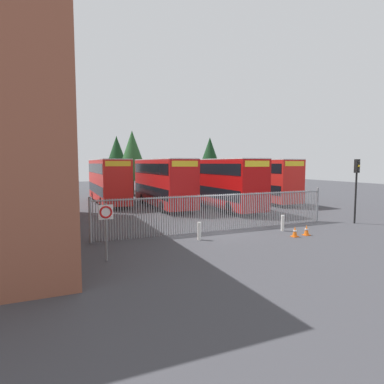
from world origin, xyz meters
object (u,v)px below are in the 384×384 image
(double_decker_bus_near_gate, at_px, (221,181))
(double_decker_bus_behind_fence_right, at_px, (163,181))
(double_decker_bus_behind_fence_left, at_px, (259,179))
(bollard_center_front, at_px, (283,223))
(double_decker_bus_far_back, at_px, (108,179))
(traffic_cone_by_gate, at_px, (307,230))
(traffic_cone_mid_forecourt, at_px, (295,232))
(bollard_near_left, at_px, (199,231))
(traffic_light_kerbside, at_px, (357,179))
(speed_limit_sign_post, at_px, (106,219))

(double_decker_bus_near_gate, xyz_separation_m, double_decker_bus_behind_fence_right, (-4.48, 2.97, 0.00))
(double_decker_bus_behind_fence_left, xyz_separation_m, bollard_center_front, (-7.33, -12.89, -1.95))
(double_decker_bus_near_gate, xyz_separation_m, bollard_center_front, (-1.25, -9.87, -1.95))
(double_decker_bus_far_back, distance_m, traffic_cone_by_gate, 20.57)
(double_decker_bus_behind_fence_left, distance_m, double_decker_bus_behind_fence_right, 10.57)
(double_decker_bus_near_gate, bearing_deg, traffic_cone_mid_forecourt, -98.24)
(double_decker_bus_near_gate, height_order, double_decker_bus_behind_fence_left, same)
(double_decker_bus_far_back, relative_size, bollard_near_left, 11.38)
(double_decker_bus_far_back, distance_m, traffic_light_kerbside, 21.99)
(double_decker_bus_near_gate, xyz_separation_m, traffic_light_kerbside, (4.80, -9.86, 0.56))
(double_decker_bus_behind_fence_right, height_order, bollard_center_front, double_decker_bus_behind_fence_right)
(speed_limit_sign_post, distance_m, traffic_light_kerbside, 16.79)
(double_decker_bus_behind_fence_right, bearing_deg, speed_limit_sign_post, -116.46)
(speed_limit_sign_post, xyz_separation_m, traffic_light_kerbside, (16.64, 1.94, 1.21))
(double_decker_bus_behind_fence_left, height_order, speed_limit_sign_post, double_decker_bus_behind_fence_left)
(traffic_cone_mid_forecourt, bearing_deg, bollard_center_front, 75.32)
(bollard_center_front, distance_m, traffic_cone_mid_forecourt, 1.60)
(bollard_center_front, relative_size, traffic_cone_by_gate, 1.61)
(double_decker_bus_near_gate, bearing_deg, bollard_center_front, -97.22)
(double_decker_bus_near_gate, distance_m, traffic_cone_by_gate, 11.59)
(traffic_cone_by_gate, height_order, traffic_cone_mid_forecourt, same)
(double_decker_bus_behind_fence_right, xyz_separation_m, traffic_cone_mid_forecourt, (2.83, -14.38, -2.13))
(double_decker_bus_behind_fence_right, xyz_separation_m, traffic_cone_by_gate, (3.70, -14.33, -2.13))
(double_decker_bus_behind_fence_left, bearing_deg, bollard_near_left, -134.76)
(traffic_cone_mid_forecourt, bearing_deg, double_decker_bus_behind_fence_right, 101.14)
(double_decker_bus_far_back, distance_m, bollard_near_left, 17.68)
(double_decker_bus_behind_fence_left, bearing_deg, traffic_cone_mid_forecourt, -118.21)
(bollard_near_left, xyz_separation_m, speed_limit_sign_post, (-5.06, -1.84, 1.30))
(double_decker_bus_behind_fence_left, bearing_deg, double_decker_bus_far_back, 163.01)
(bollard_near_left, xyz_separation_m, traffic_cone_by_gate, (5.99, -1.41, -0.19))
(bollard_center_front, distance_m, speed_limit_sign_post, 10.83)
(double_decker_bus_behind_fence_left, bearing_deg, traffic_light_kerbside, -95.68)
(double_decker_bus_near_gate, height_order, double_decker_bus_behind_fence_right, same)
(traffic_cone_by_gate, distance_m, traffic_cone_mid_forecourt, 0.87)
(bollard_center_front, height_order, traffic_cone_mid_forecourt, bollard_center_front)
(traffic_cone_by_gate, bearing_deg, bollard_center_front, 107.37)
(bollard_near_left, bearing_deg, double_decker_bus_near_gate, 55.76)
(double_decker_bus_near_gate, bearing_deg, double_decker_bus_far_back, 139.04)
(double_decker_bus_behind_fence_left, xyz_separation_m, traffic_cone_by_gate, (-6.87, -14.37, -2.13))
(double_decker_bus_behind_fence_right, bearing_deg, double_decker_bus_far_back, 132.57)
(bollard_center_front, relative_size, traffic_cone_mid_forecourt, 1.61)
(traffic_cone_mid_forecourt, xyz_separation_m, traffic_light_kerbside, (6.46, 1.55, 2.70))
(bollard_near_left, distance_m, traffic_cone_mid_forecourt, 5.33)
(double_decker_bus_near_gate, bearing_deg, traffic_cone_by_gate, -93.95)
(speed_limit_sign_post, bearing_deg, traffic_cone_mid_forecourt, 2.16)
(double_decker_bus_behind_fence_left, bearing_deg, double_decker_bus_behind_fence_right, -179.77)
(bollard_near_left, bearing_deg, bollard_center_front, 0.86)
(double_decker_bus_far_back, bearing_deg, traffic_cone_mid_forecourt, -69.68)
(bollard_near_left, xyz_separation_m, traffic_light_kerbside, (11.58, 0.10, 2.51))
(double_decker_bus_behind_fence_left, height_order, traffic_cone_mid_forecourt, double_decker_bus_behind_fence_left)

